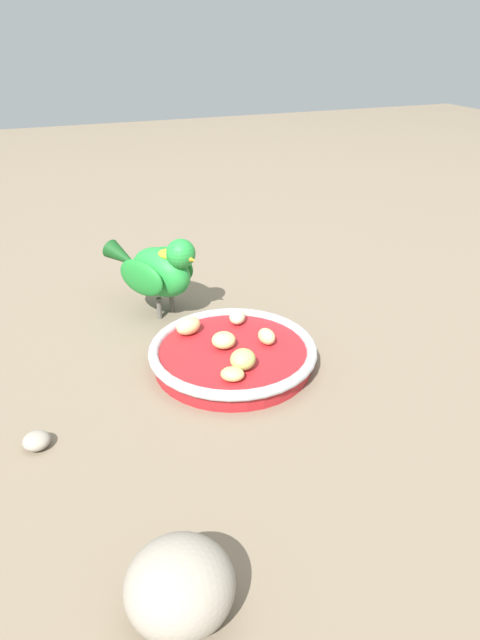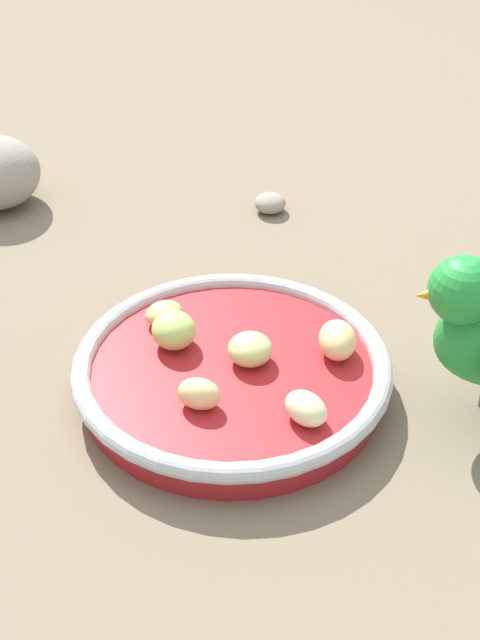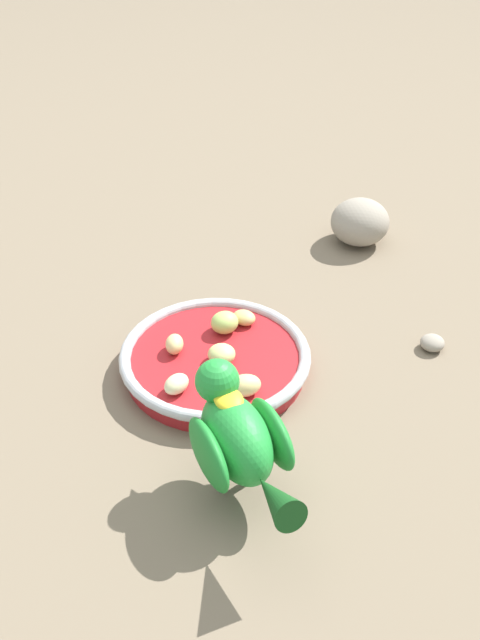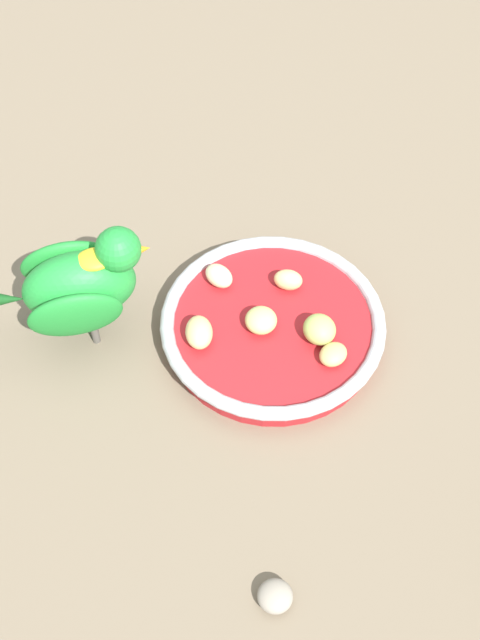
% 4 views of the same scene
% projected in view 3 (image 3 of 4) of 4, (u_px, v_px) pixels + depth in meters
% --- Properties ---
extents(ground_plane, '(4.00, 4.00, 0.00)m').
position_uv_depth(ground_plane, '(239.00, 362.00, 0.91)').
color(ground_plane, '#756651').
extents(feeding_bowl, '(0.21, 0.21, 0.03)m').
position_uv_depth(feeding_bowl, '(215.00, 360.00, 0.89)').
color(feeding_bowl, '#AD1E23').
rests_on(feeding_bowl, ground_plane).
extents(apple_piece_0, '(0.02, 0.03, 0.02)m').
position_uv_depth(apple_piece_0, '(174.00, 344.00, 0.89)').
color(apple_piece_0, '#E5C67F').
rests_on(apple_piece_0, feeding_bowl).
extents(apple_piece_1, '(0.03, 0.03, 0.02)m').
position_uv_depth(apple_piece_1, '(245.00, 318.00, 0.93)').
color(apple_piece_1, tan).
rests_on(apple_piece_1, feeding_bowl).
extents(apple_piece_2, '(0.04, 0.04, 0.02)m').
position_uv_depth(apple_piece_2, '(244.00, 386.00, 0.83)').
color(apple_piece_2, '#E5C67F').
rests_on(apple_piece_2, feeding_bowl).
extents(apple_piece_3, '(0.04, 0.04, 0.02)m').
position_uv_depth(apple_piece_3, '(225.00, 322.00, 0.91)').
color(apple_piece_3, '#B2CC66').
rests_on(apple_piece_3, feeding_bowl).
extents(apple_piece_4, '(0.03, 0.03, 0.02)m').
position_uv_depth(apple_piece_4, '(222.00, 354.00, 0.87)').
color(apple_piece_4, '#C6D17A').
rests_on(apple_piece_4, feeding_bowl).
extents(apple_piece_5, '(0.03, 0.04, 0.02)m').
position_uv_depth(apple_piece_5, '(176.00, 384.00, 0.83)').
color(apple_piece_5, beige).
rests_on(apple_piece_5, feeding_bowl).
extents(parrot, '(0.12, 0.16, 0.12)m').
position_uv_depth(parrot, '(238.00, 437.00, 0.72)').
color(parrot, '#59544C').
rests_on(parrot, ground_plane).
extents(rock_large, '(0.10, 0.10, 0.06)m').
position_uv_depth(rock_large, '(360.00, 222.00, 1.10)').
color(rock_large, gray).
rests_on(rock_large, ground_plane).
extents(pebble_1, '(0.04, 0.04, 0.02)m').
position_uv_depth(pebble_1, '(432.00, 343.00, 0.93)').
color(pebble_1, gray).
rests_on(pebble_1, ground_plane).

